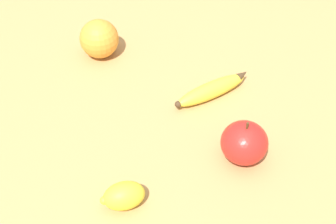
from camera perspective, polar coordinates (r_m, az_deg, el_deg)
ground_plane at (r=0.95m, az=-2.37°, el=1.27°), size 3.00×3.00×0.00m
banana at (r=0.95m, az=5.42°, el=2.73°), size 0.17×0.10×0.04m
orange at (r=1.05m, az=-8.38°, el=8.82°), size 0.09×0.09×0.09m
apple at (r=0.83m, az=9.28°, el=-3.72°), size 0.08×0.08×0.09m
lemon at (r=0.77m, az=-5.41°, el=-10.13°), size 0.08×0.08×0.05m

